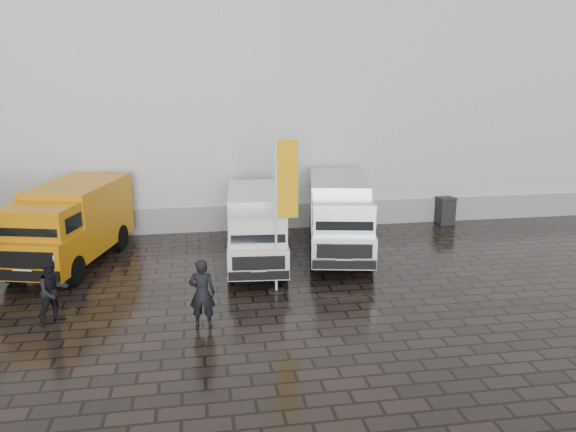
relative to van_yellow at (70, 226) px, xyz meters
name	(u,v)px	position (x,y,z in m)	size (l,w,h in m)	color
ground	(290,307)	(6.51, -4.69, -1.30)	(120.00, 120.00, 0.00)	black
exhibition_hall	(276,76)	(8.51, 11.31, 4.70)	(44.00, 16.00, 12.00)	silver
hall_plinth	(305,215)	(8.51, 3.26, -0.80)	(44.00, 0.15, 1.00)	gray
van_yellow	(70,226)	(0.00, 0.00, 0.00)	(2.16, 5.62, 2.59)	orange
van_white	(256,229)	(6.02, -0.84, -0.14)	(1.78, 5.35, 2.32)	white
van_silver	(339,217)	(9.00, -0.24, -0.02)	(1.96, 5.89, 2.55)	#B1B3B6
flagpole	(282,207)	(6.50, -3.48, 1.23)	(0.88, 0.50, 4.58)	black
wheelie_bin	(445,210)	(14.41, 2.83, -0.73)	(0.68, 0.68, 1.13)	black
person_front	(202,293)	(4.17, -5.49, -0.41)	(0.65, 0.43, 1.78)	black
person_tent	(53,291)	(0.47, -4.58, -0.47)	(0.80, 0.63, 1.65)	black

